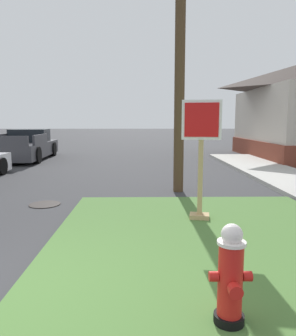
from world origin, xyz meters
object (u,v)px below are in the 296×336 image
(fire_hydrant, at_px, (230,277))
(pickup_truck_charcoal, at_px, (26,147))
(stop_sign, at_px, (201,163))
(manhole_cover, at_px, (45,204))

(fire_hydrant, xyz_separation_m, pickup_truck_charcoal, (-6.56, 13.58, 0.10))
(pickup_truck_charcoal, bearing_deg, stop_sign, -56.59)
(fire_hydrant, height_order, manhole_cover, fire_hydrant)
(fire_hydrant, height_order, stop_sign, stop_sign)
(manhole_cover, height_order, pickup_truck_charcoal, pickup_truck_charcoal)
(stop_sign, distance_m, pickup_truck_charcoal, 12.45)
(fire_hydrant, distance_m, stop_sign, 3.27)
(fire_hydrant, bearing_deg, manhole_cover, 123.39)
(fire_hydrant, xyz_separation_m, manhole_cover, (-3.01, 4.57, -0.51))
(manhole_cover, xyz_separation_m, pickup_truck_charcoal, (-3.55, 9.01, 0.61))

